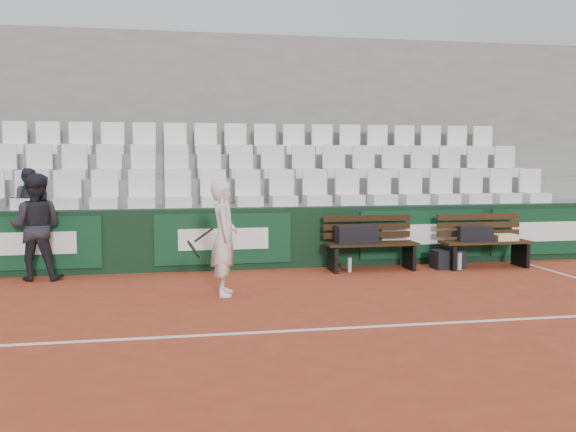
# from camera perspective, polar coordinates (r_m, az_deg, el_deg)

# --- Properties ---
(ground) EXTENTS (80.00, 80.00, 0.00)m
(ground) POSITION_cam_1_polar(r_m,az_deg,el_deg) (6.80, -1.07, -10.26)
(ground) COLOR #A94126
(ground) RESTS_ON ground
(court_baseline) EXTENTS (18.00, 0.06, 0.01)m
(court_baseline) POSITION_cam_1_polar(r_m,az_deg,el_deg) (6.80, -1.07, -10.23)
(court_baseline) COLOR white
(court_baseline) RESTS_ON ground
(back_barrier) EXTENTS (18.00, 0.34, 1.00)m
(back_barrier) POSITION_cam_1_polar(r_m,az_deg,el_deg) (10.60, -4.38, -2.00)
(back_barrier) COLOR black
(back_barrier) RESTS_ON ground
(grandstand_tier_front) EXTENTS (18.00, 0.95, 1.00)m
(grandstand_tier_front) POSITION_cam_1_polar(r_m,az_deg,el_deg) (11.22, -5.10, -1.62)
(grandstand_tier_front) COLOR gray
(grandstand_tier_front) RESTS_ON ground
(grandstand_tier_mid) EXTENTS (18.00, 0.95, 1.45)m
(grandstand_tier_mid) POSITION_cam_1_polar(r_m,az_deg,el_deg) (12.14, -5.56, -0.06)
(grandstand_tier_mid) COLOR gray
(grandstand_tier_mid) RESTS_ON ground
(grandstand_tier_back) EXTENTS (18.00, 0.95, 1.90)m
(grandstand_tier_back) POSITION_cam_1_polar(r_m,az_deg,el_deg) (13.07, -5.95, 1.29)
(grandstand_tier_back) COLOR gray
(grandstand_tier_back) RESTS_ON ground
(grandstand_rear_wall) EXTENTS (18.00, 0.30, 4.40)m
(grandstand_rear_wall) POSITION_cam_1_polar(r_m,az_deg,el_deg) (13.67, -6.23, 6.69)
(grandstand_rear_wall) COLOR gray
(grandstand_rear_wall) RESTS_ON ground
(seat_row_front) EXTENTS (11.90, 0.44, 0.63)m
(seat_row_front) POSITION_cam_1_polar(r_m,az_deg,el_deg) (10.98, -5.04, 2.50)
(seat_row_front) COLOR white
(seat_row_front) RESTS_ON grandstand_tier_front
(seat_row_mid) EXTENTS (11.90, 0.44, 0.63)m
(seat_row_mid) POSITION_cam_1_polar(r_m,az_deg,el_deg) (11.92, -5.52, 4.86)
(seat_row_mid) COLOR silver
(seat_row_mid) RESTS_ON grandstand_tier_mid
(seat_row_back) EXTENTS (11.90, 0.44, 0.63)m
(seat_row_back) POSITION_cam_1_polar(r_m,az_deg,el_deg) (12.87, -5.94, 6.87)
(seat_row_back) COLOR white
(seat_row_back) RESTS_ON grandstand_tier_back
(bench_left) EXTENTS (1.50, 0.56, 0.45)m
(bench_left) POSITION_cam_1_polar(r_m,az_deg,el_deg) (10.54, 7.41, -3.58)
(bench_left) COLOR black
(bench_left) RESTS_ON ground
(bench_right) EXTENTS (1.50, 0.56, 0.45)m
(bench_right) POSITION_cam_1_polar(r_m,az_deg,el_deg) (11.20, 17.09, -3.25)
(bench_right) COLOR #372110
(bench_right) RESTS_ON ground
(sports_bag_left) EXTENTS (0.68, 0.32, 0.29)m
(sports_bag_left) POSITION_cam_1_polar(r_m,az_deg,el_deg) (10.42, 6.09, -1.63)
(sports_bag_left) COLOR black
(sports_bag_left) RESTS_ON bench_left
(sports_bag_right) EXTENTS (0.58, 0.35, 0.25)m
(sports_bag_right) POSITION_cam_1_polar(r_m,az_deg,el_deg) (11.03, 16.31, -1.53)
(sports_bag_right) COLOR black
(sports_bag_right) RESTS_ON bench_right
(towel) EXTENTS (0.38, 0.28, 0.10)m
(towel) POSITION_cam_1_polar(r_m,az_deg,el_deg) (11.31, 18.70, -1.80)
(towel) COLOR beige
(towel) RESTS_ON bench_right
(sports_bag_ground) EXTENTS (0.53, 0.35, 0.31)m
(sports_bag_ground) POSITION_cam_1_polar(r_m,az_deg,el_deg) (10.95, 14.02, -3.74)
(sports_bag_ground) COLOR black
(sports_bag_ground) RESTS_ON ground
(water_bottle_near) EXTENTS (0.06, 0.06, 0.23)m
(water_bottle_near) POSITION_cam_1_polar(r_m,az_deg,el_deg) (10.34, 5.50, -4.34)
(water_bottle_near) COLOR silver
(water_bottle_near) RESTS_ON ground
(water_bottle_far) EXTENTS (0.08, 0.08, 0.28)m
(water_bottle_far) POSITION_cam_1_polar(r_m,az_deg,el_deg) (10.89, 14.98, -3.89)
(water_bottle_far) COLOR #B1C0C9
(water_bottle_far) RESTS_ON ground
(tennis_player) EXTENTS (0.70, 0.59, 1.53)m
(tennis_player) POSITION_cam_1_polar(r_m,az_deg,el_deg) (8.51, -5.71, -1.96)
(tennis_player) COLOR white
(tennis_player) RESTS_ON ground
(ball_kid) EXTENTS (0.83, 0.68, 1.59)m
(ball_kid) POSITION_cam_1_polar(r_m,az_deg,el_deg) (10.25, -21.51, -0.91)
(ball_kid) COLOR black
(ball_kid) RESTS_ON ground
(spectator_c) EXTENTS (0.58, 0.47, 1.11)m
(spectator_c) POSITION_cam_1_polar(r_m,az_deg,el_deg) (11.19, -22.21, 3.43)
(spectator_c) COLOR #212832
(spectator_c) RESTS_ON grandstand_tier_front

